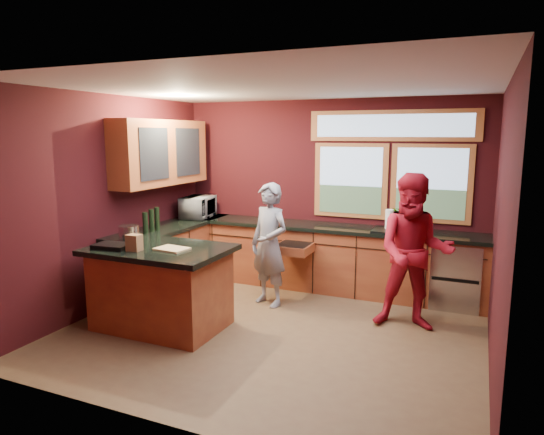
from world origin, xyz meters
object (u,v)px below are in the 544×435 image
Objects in this scene: person_red at (414,252)px; cutting_board at (172,249)px; island at (161,287)px; person_grey at (269,245)px; stock_pot at (129,233)px.

person_red is 5.10× the size of cutting_board.
island is 1.48m from person_grey.
cutting_board reaches higher than island.
person_grey is at bearing 54.75° from island.
island is at bearing 165.96° from cutting_board.
person_grey is 1.74m from stock_pot.
person_red reaches higher than cutting_board.
cutting_board is at bearing -14.04° from island.
person_red reaches higher than island.
cutting_board is 1.46× the size of stock_pot.
island is at bearing -15.26° from stock_pot.
person_red is at bearing 18.75° from person_grey.
stock_pot is at bearing -170.92° from person_red.
island is 0.52m from cutting_board.
person_red is (2.65, 1.11, 0.41)m from island.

